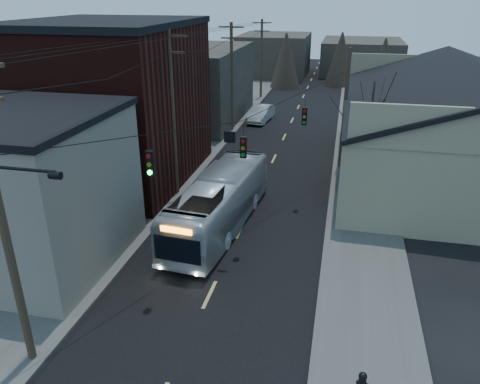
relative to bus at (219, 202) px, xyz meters
The scene contains 14 objects.
road_surface 16.04m from the bus, 85.80° to the left, with size 9.00×110.00×0.02m, color black.
sidewalk_left 16.86m from the bus, 108.51° to the left, with size 4.00×110.00×0.12m, color #474744.
sidewalk_right 17.74m from the bus, 64.29° to the left, with size 4.00×110.00×0.12m, color #474744.
building_clapboard 9.54m from the bus, 147.06° to the right, with size 8.00×8.00×7.00m, color slate.
building_brick 11.20m from the bus, 146.14° to the left, with size 10.00×12.00×10.00m, color black.
building_left_far 23.54m from the bus, 110.81° to the left, with size 9.00×14.00×7.00m, color #332E29.
warehouse 17.93m from the bus, 37.64° to the left, with size 16.16×20.60×7.73m.
building_far_left 51.18m from the bus, 95.42° to the left, with size 10.00×12.00×6.00m, color #332E29.
building_far_right 56.53m from the bus, 81.69° to the left, with size 12.00×14.00×5.00m, color #332E29.
bare_tree 9.92m from the bus, 37.70° to the left, with size 0.40×0.40×7.20m, color black.
utility_lines 10.82m from the bus, 100.93° to the left, with size 11.24×45.28×10.50m.
bus is the anchor object (origin of this frame).
parked_car 22.97m from the bus, 94.58° to the left, with size 1.67×4.80×1.58m, color #B0B4B8.
fire_hydrant 12.62m from the bus, 54.17° to the right, with size 0.38×0.27×0.80m.
Camera 1 is at (4.86, -7.87, 11.87)m, focal length 35.00 mm.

